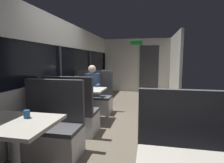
# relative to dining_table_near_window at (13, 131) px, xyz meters

# --- Properties ---
(ground_plane) EXTENTS (3.30, 9.20, 0.02)m
(ground_plane) POSITION_rel_dining_table_near_window_xyz_m (0.89, 2.09, -0.65)
(ground_plane) COLOR #665B4C
(carriage_window_panel_left) EXTENTS (0.09, 8.48, 2.30)m
(carriage_window_panel_left) POSITION_rel_dining_table_near_window_xyz_m (-0.56, 2.09, 0.47)
(carriage_window_panel_left) COLOR beige
(carriage_window_panel_left) RESTS_ON ground_plane
(carriage_end_bulkhead) EXTENTS (2.90, 0.11, 2.30)m
(carriage_end_bulkhead) POSITION_rel_dining_table_near_window_xyz_m (0.95, 6.28, 0.50)
(carriage_end_bulkhead) COLOR beige
(carriage_end_bulkhead) RESTS_ON ground_plane
(carriage_aisle_panel_right) EXTENTS (0.08, 2.40, 2.30)m
(carriage_aisle_panel_right) POSITION_rel_dining_table_near_window_xyz_m (2.34, 5.09, 0.51)
(carriage_aisle_panel_right) COLOR beige
(carriage_aisle_panel_right) RESTS_ON ground_plane
(dining_table_near_window) EXTENTS (0.90, 0.70, 0.74)m
(dining_table_near_window) POSITION_rel_dining_table_near_window_xyz_m (0.00, 0.00, 0.00)
(dining_table_near_window) COLOR #9E9EA3
(dining_table_near_window) RESTS_ON ground_plane
(bench_near_window_facing_entry) EXTENTS (0.95, 0.50, 1.10)m
(bench_near_window_facing_entry) POSITION_rel_dining_table_near_window_xyz_m (0.00, 0.70, -0.31)
(bench_near_window_facing_entry) COLOR silver
(bench_near_window_facing_entry) RESTS_ON ground_plane
(dining_table_mid_window) EXTENTS (0.90, 0.70, 0.74)m
(dining_table_mid_window) POSITION_rel_dining_table_near_window_xyz_m (0.00, 2.18, 0.00)
(dining_table_mid_window) COLOR #9E9EA3
(dining_table_mid_window) RESTS_ON ground_plane
(bench_mid_window_facing_end) EXTENTS (0.95, 0.50, 1.10)m
(bench_mid_window_facing_end) POSITION_rel_dining_table_near_window_xyz_m (0.00, 1.49, -0.31)
(bench_mid_window_facing_end) COLOR silver
(bench_mid_window_facing_end) RESTS_ON ground_plane
(bench_mid_window_facing_entry) EXTENTS (0.95, 0.50, 1.10)m
(bench_mid_window_facing_entry) POSITION_rel_dining_table_near_window_xyz_m (0.00, 2.88, -0.31)
(bench_mid_window_facing_entry) COLOR silver
(bench_mid_window_facing_entry) RESTS_ON ground_plane
(seated_passenger) EXTENTS (0.47, 0.55, 1.26)m
(seated_passenger) POSITION_rel_dining_table_near_window_xyz_m (0.00, 2.81, -0.10)
(seated_passenger) COLOR #26262D
(seated_passenger) RESTS_ON ground_plane
(coffee_cup_primary) EXTENTS (0.07, 0.07, 0.09)m
(coffee_cup_primary) POSITION_rel_dining_table_near_window_xyz_m (0.09, 2.23, 0.15)
(coffee_cup_primary) COLOR #26598C
(coffee_cup_primary) RESTS_ON dining_table_mid_window
(coffee_cup_secondary) EXTENTS (0.07, 0.07, 0.09)m
(coffee_cup_secondary) POSITION_rel_dining_table_near_window_xyz_m (0.07, 0.13, 0.15)
(coffee_cup_secondary) COLOR #26598C
(coffee_cup_secondary) RESTS_ON dining_table_near_window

